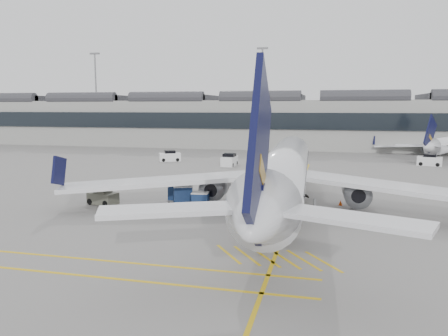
% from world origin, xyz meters
% --- Properties ---
extents(ground, '(220.00, 220.00, 0.00)m').
position_xyz_m(ground, '(0.00, 0.00, 0.00)').
color(ground, gray).
rests_on(ground, ground).
extents(terminal, '(200.00, 20.45, 12.40)m').
position_xyz_m(terminal, '(0.00, 71.93, 6.14)').
color(terminal, '#9E9E99').
rests_on(terminal, ground).
extents(light_masts, '(113.00, 0.60, 25.45)m').
position_xyz_m(light_masts, '(-1.67, 86.00, 14.49)').
color(light_masts, slate).
rests_on(light_masts, ground).
extents(apron_markings, '(0.25, 60.00, 0.01)m').
position_xyz_m(apron_markings, '(10.00, 10.00, 0.01)').
color(apron_markings, gold).
rests_on(apron_markings, ground).
extents(airliner_main, '(41.37, 45.24, 12.02)m').
position_xyz_m(airliner_main, '(9.15, 5.85, 3.53)').
color(airliner_main, white).
rests_on(airliner_main, ground).
extents(belt_loader, '(5.23, 2.63, 2.07)m').
position_xyz_m(belt_loader, '(8.27, 9.73, 0.61)').
color(belt_loader, beige).
rests_on(belt_loader, ground).
extents(baggage_cart_a, '(2.14, 1.98, 1.81)m').
position_xyz_m(baggage_cart_a, '(6.26, 3.08, 0.97)').
color(baggage_cart_a, gray).
rests_on(baggage_cart_a, ground).
extents(baggage_cart_b, '(2.38, 2.19, 2.03)m').
position_xyz_m(baggage_cart_b, '(-0.40, 5.60, 1.09)').
color(baggage_cart_b, gray).
rests_on(baggage_cart_b, ground).
extents(baggage_cart_c, '(1.74, 1.49, 1.70)m').
position_xyz_m(baggage_cart_c, '(1.75, 4.29, 0.91)').
color(baggage_cart_c, gray).
rests_on(baggage_cart_c, ground).
extents(baggage_cart_d, '(1.88, 1.56, 1.94)m').
position_xyz_m(baggage_cart_d, '(-1.47, 7.22, 1.04)').
color(baggage_cart_d, gray).
rests_on(baggage_cart_d, ground).
extents(ramp_agent_a, '(0.67, 0.70, 1.62)m').
position_xyz_m(ramp_agent_a, '(6.45, 7.00, 0.81)').
color(ramp_agent_a, '#E24B0B').
rests_on(ramp_agent_a, ground).
extents(ramp_agent_b, '(1.00, 0.79, 2.01)m').
position_xyz_m(ramp_agent_b, '(5.34, 4.04, 1.01)').
color(ramp_agent_b, '#E45C0C').
rests_on(ramp_agent_b, ground).
extents(pushback_tug, '(3.07, 2.29, 1.54)m').
position_xyz_m(pushback_tug, '(-8.26, 4.43, 0.69)').
color(pushback_tug, '#5B5B4D').
rests_on(pushback_tug, ground).
extents(safety_cone_nose, '(0.33, 0.33, 0.45)m').
position_xyz_m(safety_cone_nose, '(8.67, 21.21, 0.23)').
color(safety_cone_nose, '#F24C0A').
rests_on(safety_cone_nose, ground).
extents(safety_cone_engine, '(0.38, 0.38, 0.52)m').
position_xyz_m(safety_cone_engine, '(14.41, 9.41, 0.26)').
color(safety_cone_engine, '#F24C0A').
rests_on(safety_cone_engine, ground).
extents(service_van_left, '(4.14, 3.35, 1.90)m').
position_xyz_m(service_van_left, '(-14.18, 38.79, 0.85)').
color(service_van_left, white).
rests_on(service_van_left, ground).
extents(service_van_mid, '(2.12, 3.98, 2.00)m').
position_xyz_m(service_van_mid, '(-2.55, 35.25, 0.89)').
color(service_van_mid, white).
rests_on(service_van_mid, ground).
extents(service_van_right, '(4.08, 2.75, 1.92)m').
position_xyz_m(service_van_right, '(29.26, 43.07, 0.86)').
color(service_van_right, white).
rests_on(service_van_right, ground).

